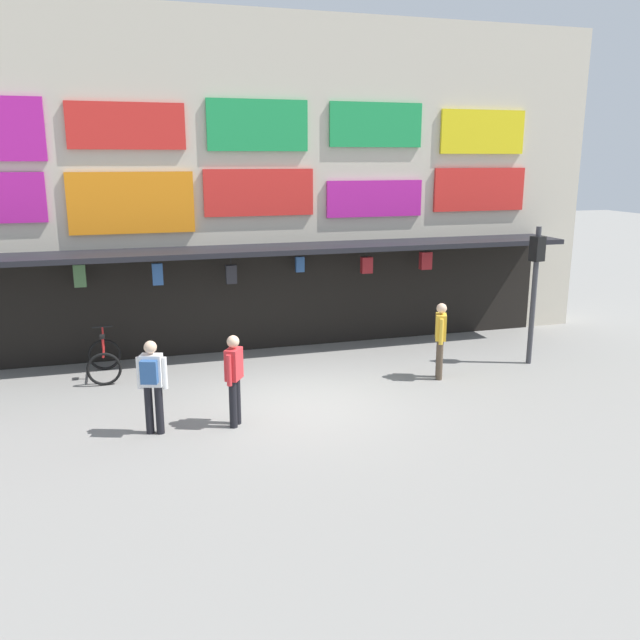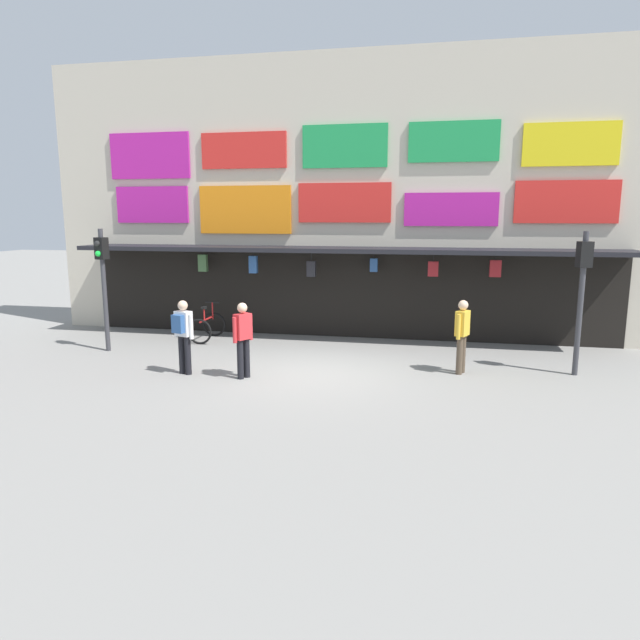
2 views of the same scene
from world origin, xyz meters
TOP-DOWN VIEW (x-y plane):
  - ground_plane at (0.00, 0.00)m, footprint 80.00×80.00m
  - shopfront at (-0.00, 4.57)m, footprint 18.00×2.60m
  - traffic_light_near at (-5.83, 0.99)m, footprint 0.32×0.35m
  - traffic_light_far at (5.75, 1.01)m, footprint 0.33×0.35m
  - bicycle_parked at (-3.77, 2.74)m, footprint 0.73×1.17m
  - pedestrian_in_red at (3.23, 0.61)m, footprint 0.35×0.49m
  - pedestrian_in_yellow at (-1.46, -0.73)m, footprint 0.37×0.47m
  - pedestrian_in_green at (-2.87, -0.70)m, footprint 0.51×0.43m

SIDE VIEW (x-z plane):
  - ground_plane at x=0.00m, z-range 0.00..0.00m
  - bicycle_parked at x=-3.77m, z-range -0.13..0.92m
  - pedestrian_in_red at x=3.23m, z-range 0.11..1.79m
  - pedestrian_in_yellow at x=-1.46m, z-range 0.11..1.79m
  - pedestrian_in_green at x=-2.87m, z-range 0.14..1.82m
  - traffic_light_near at x=-5.83m, z-range 0.54..3.74m
  - traffic_light_far at x=5.75m, z-range 0.54..3.74m
  - shopfront at x=0.00m, z-range -0.04..7.96m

